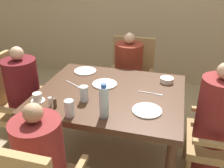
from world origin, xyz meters
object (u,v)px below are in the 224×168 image
object	(u,v)px
diner_in_far_chair	(128,77)
glass_tall_near	(84,94)
chair_left_side	(13,101)
plate_main_right	(147,110)
water_bottle	(104,102)
glass_tall_mid	(69,108)
teacup_with_saucer	(38,98)
chair_far_side	(131,76)
plate_main_left	(105,84)
diner_in_left_chair	(25,99)
bowl_small	(167,80)
plate_dessert_center	(85,71)
diner_in_right_chair	(214,125)

from	to	relation	value
diner_in_far_chair	glass_tall_near	distance (m)	1.05
chair_left_side	plate_main_right	size ratio (longest dim) A/B	4.24
water_bottle	glass_tall_mid	size ratio (longest dim) A/B	2.06
chair_left_side	teacup_with_saucer	distance (m)	0.67
chair_far_side	teacup_with_saucer	bearing A→B (deg)	-112.85
chair_left_side	plate_main_right	distance (m)	1.44
plate_main_left	diner_in_left_chair	bearing A→B (deg)	-171.41
diner_in_left_chair	chair_left_side	bearing A→B (deg)	180.00
water_bottle	glass_tall_near	world-z (taller)	water_bottle
plate_main_left	teacup_with_saucer	xyz separation A→B (m)	(-0.44, -0.44, 0.03)
diner_in_far_chair	glass_tall_mid	xyz separation A→B (m)	(-0.19, -1.24, 0.27)
water_bottle	bowl_small	bearing A→B (deg)	60.43
chair_left_side	glass_tall_mid	size ratio (longest dim) A/B	7.48
water_bottle	glass_tall_near	distance (m)	0.29
plate_dessert_center	glass_tall_near	bearing A→B (deg)	-69.73
plate_main_right	bowl_small	distance (m)	0.57
chair_left_side	chair_far_side	xyz separation A→B (m)	(1.04, 0.94, 0.00)
plate_dessert_center	bowl_small	size ratio (longest dim) A/B	1.81
chair_far_side	plate_main_left	distance (m)	0.87
glass_tall_near	chair_left_side	bearing A→B (deg)	166.76
chair_far_side	water_bottle	bearing A→B (deg)	-87.40
plate_main_right	water_bottle	world-z (taller)	water_bottle
diner_in_left_chair	bowl_small	distance (m)	1.41
diner_in_left_chair	glass_tall_near	bearing A→B (deg)	-15.82
chair_far_side	glass_tall_near	bearing A→B (deg)	-98.16
plate_main_left	bowl_small	distance (m)	0.59
chair_far_side	plate_dessert_center	size ratio (longest dim) A/B	4.24
chair_left_side	plate_main_right	xyz separation A→B (m)	(1.40, -0.23, 0.26)
chair_left_side	diner_in_left_chair	world-z (taller)	diner_in_left_chair
glass_tall_near	glass_tall_mid	world-z (taller)	same
diner_in_right_chair	diner_in_left_chair	bearing A→B (deg)	180.00
diner_in_right_chair	plate_dessert_center	world-z (taller)	diner_in_right_chair
plate_dessert_center	diner_in_right_chair	bearing A→B (deg)	-15.92
chair_far_side	bowl_small	xyz separation A→B (m)	(0.46, -0.62, 0.28)
chair_left_side	plate_main_right	bearing A→B (deg)	-9.45
diner_in_far_chair	plate_main_left	world-z (taller)	diner_in_far_chair
diner_in_far_chair	glass_tall_near	xyz separation A→B (m)	(-0.16, -1.00, 0.27)
plate_dessert_center	bowl_small	distance (m)	0.84
diner_in_left_chair	glass_tall_mid	xyz separation A→B (m)	(0.71, -0.45, 0.27)
bowl_small	glass_tall_near	bearing A→B (deg)	-139.80
teacup_with_saucer	glass_tall_near	xyz separation A→B (m)	(0.37, 0.11, 0.03)
plate_dessert_center	chair_far_side	bearing A→B (deg)	57.15
chair_left_side	glass_tall_near	world-z (taller)	chair_left_side
glass_tall_mid	water_bottle	bearing A→B (deg)	13.81
chair_left_side	diner_in_left_chair	xyz separation A→B (m)	(0.15, 0.00, 0.05)
diner_in_far_chair	glass_tall_near	world-z (taller)	diner_in_far_chair
diner_in_left_chair	plate_main_right	world-z (taller)	diner_in_left_chair
plate_main_right	glass_tall_near	xyz separation A→B (m)	(-0.52, 0.03, 0.06)
chair_far_side	diner_in_far_chair	size ratio (longest dim) A/B	0.88
bowl_small	glass_tall_mid	bearing A→B (deg)	-130.17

